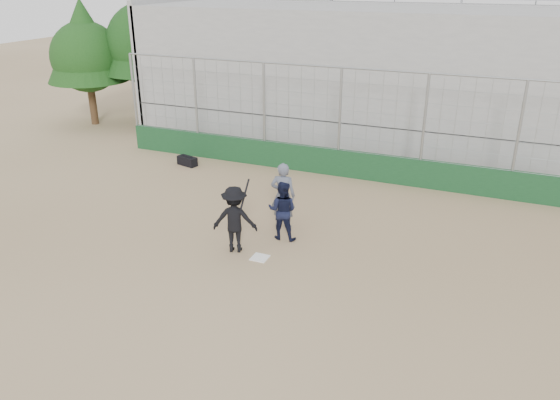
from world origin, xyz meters
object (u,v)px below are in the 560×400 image
at_px(umpire, 283,199).
at_px(equipment_bag, 187,161).
at_px(catcher_crouched, 282,220).
at_px(batter_at_plate, 235,219).

xyz_separation_m(umpire, equipment_bag, (-5.64, 3.73, -0.73)).
distance_m(umpire, equipment_bag, 6.80).
height_order(umpire, equipment_bag, umpire).
relative_size(catcher_crouched, equipment_bag, 1.33).
distance_m(batter_at_plate, equipment_bag, 7.58).
xyz_separation_m(catcher_crouched, umpire, (-0.29, 0.76, 0.32)).
bearing_deg(catcher_crouched, umpire, 110.97).
distance_m(batter_at_plate, catcher_crouched, 1.50).
bearing_deg(batter_at_plate, umpire, 71.81).
height_order(batter_at_plate, umpire, batter_at_plate).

